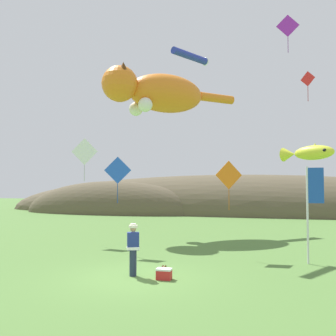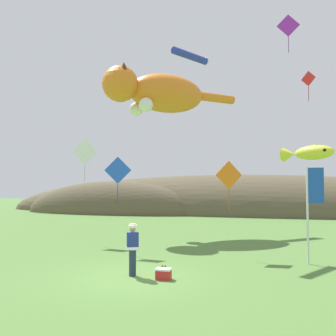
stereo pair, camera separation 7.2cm
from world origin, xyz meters
name	(u,v)px [view 1 (the left image)]	position (x,y,z in m)	size (l,w,h in m)	color
ground_plane	(134,278)	(0.00, 0.00, 0.00)	(120.00, 120.00, 0.00)	#517A38
distant_hill_ridge	(216,213)	(-1.93, 29.09, 0.00)	(56.70, 12.86, 8.43)	brown
festival_attendant	(133,248)	(-0.11, 0.19, 0.95)	(0.49, 0.42, 1.77)	#232D47
kite_spool	(164,269)	(0.76, 0.94, 0.13)	(0.12, 0.27, 0.27)	olive
picnic_cooler	(164,274)	(1.04, 0.04, 0.18)	(0.50, 0.35, 0.36)	red
festival_banner_pole	(312,200)	(5.92, 3.96, 2.51)	(0.66, 0.08, 3.83)	silver
kite_giant_cat	(157,93)	(-2.96, 11.33, 9.17)	(7.61, 7.40, 2.99)	orange
kite_fish_windsock	(308,153)	(5.89, 5.02, 4.46)	(2.29, 1.78, 0.71)	yellow
kite_tube_streamer	(191,56)	(0.41, 6.68, 9.72)	(1.55, 2.35, 0.44)	#2633A5
kite_diamond_orange	(229,175)	(2.59, 4.63, 3.51)	(1.07, 0.69, 2.16)	orange
kite_diamond_red	(308,79)	(6.40, 11.46, 9.34)	(0.79, 0.49, 1.81)	red
kite_diamond_blue	(118,171)	(-2.56, 4.31, 3.77)	(1.24, 0.33, 2.18)	blue
kite_diamond_white	(85,152)	(-5.59, 6.61, 4.93)	(1.47, 0.28, 2.39)	white
kite_diamond_violet	(288,26)	(5.28, 9.71, 11.96)	(1.26, 0.14, 2.16)	purple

